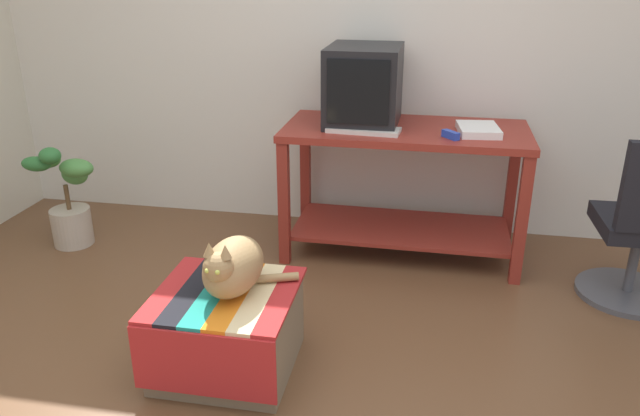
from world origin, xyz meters
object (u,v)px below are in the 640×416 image
tv_monitor (364,86)px  keyboard (364,130)px  ottoman_with_blanket (227,330)px  book (478,130)px  cat (233,267)px  stapler (451,135)px  desk (404,169)px  potted_plant (68,201)px

tv_monitor → keyboard: size_ratio=1.30×
ottoman_with_blanket → book: bearing=50.1°
cat → stapler: 1.44m
stapler → desk: bearing=103.5°
tv_monitor → potted_plant: size_ratio=0.79×
book → potted_plant: bearing=179.2°
cat → potted_plant: potted_plant is taller
tv_monitor → cat: tv_monitor is taller
book → ottoman_with_blanket: size_ratio=0.48×
keyboard → cat: size_ratio=1.02×
tv_monitor → stapler: (0.50, -0.24, -0.20)m
ottoman_with_blanket → cat: bearing=14.0°
keyboard → ottoman_with_blanket: bearing=-105.5°
desk → book: 0.48m
ottoman_with_blanket → cat: cat is taller
keyboard → cat: keyboard is taller
ottoman_with_blanket → stapler: bearing=51.2°
potted_plant → stapler: stapler is taller
book → stapler: size_ratio=2.53×
book → cat: (-1.01, -1.25, -0.30)m
tv_monitor → stapler: size_ratio=4.74×
book → cat: book is taller
keyboard → potted_plant: bearing=-170.8°
desk → tv_monitor: tv_monitor is taller
cat → stapler: size_ratio=3.58×
ottoman_with_blanket → cat: size_ratio=1.48×
keyboard → stapler: (0.47, -0.04, 0.01)m
book → ottoman_with_blanket: bearing=-136.2°
book → potted_plant: book is taller
tv_monitor → cat: 1.49m
tv_monitor → potted_plant: (-1.76, -0.34, -0.70)m
keyboard → potted_plant: keyboard is taller
desk → potted_plant: desk is taller
ottoman_with_blanket → potted_plant: size_ratio=0.89×
cat → keyboard: bearing=77.0°
desk → potted_plant: size_ratio=2.11×
book → desk: bearing=166.2°
desk → ottoman_with_blanket: 1.50m
ottoman_with_blanket → desk: bearing=63.4°
ottoman_with_blanket → tv_monitor: bearing=73.5°
desk → cat: size_ratio=3.52×
potted_plant → stapler: 2.31m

